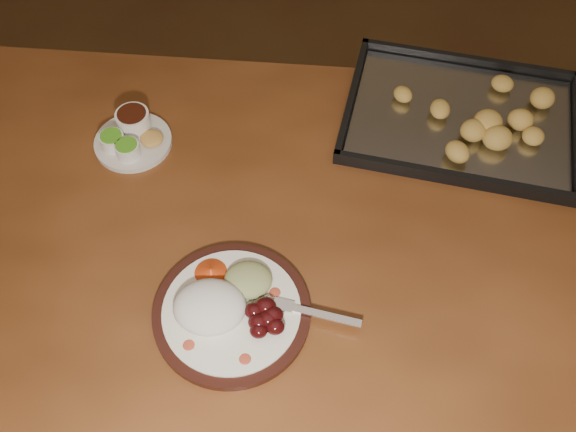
{
  "coord_description": "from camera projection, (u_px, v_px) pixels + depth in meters",
  "views": [
    {
      "loc": [
        -0.04,
        -0.71,
        1.79
      ],
      "look_at": [
        -0.07,
        -0.01,
        0.77
      ],
      "focal_mm": 40.0,
      "sensor_mm": 36.0,
      "label": 1
    }
  ],
  "objects": [
    {
      "name": "ground",
      "position": [
        312.0,
        364.0,
        1.87
      ],
      "size": [
        4.0,
        4.0,
        0.0
      ],
      "primitive_type": "plane",
      "color": "brown",
      "rests_on": "ground"
    },
    {
      "name": "condiment_saucer",
      "position": [
        131.0,
        136.0,
        1.35
      ],
      "size": [
        0.16,
        0.16,
        0.06
      ],
      "rotation": [
        0.0,
        0.0,
        -0.25
      ],
      "color": "silver",
      "rests_on": "dining_table"
    },
    {
      "name": "dining_table",
      "position": [
        284.0,
        248.0,
        1.33
      ],
      "size": [
        1.54,
        0.96,
        0.75
      ],
      "rotation": [
        0.0,
        0.0,
        -0.04
      ],
      "color": "brown",
      "rests_on": "ground"
    },
    {
      "name": "baking_tray",
      "position": [
        461.0,
        116.0,
        1.39
      ],
      "size": [
        0.56,
        0.45,
        0.05
      ],
      "rotation": [
        0.0,
        0.0,
        -0.19
      ],
      "color": "black",
      "rests_on": "dining_table"
    },
    {
      "name": "dinner_plate",
      "position": [
        229.0,
        308.0,
        1.12
      ],
      "size": [
        0.37,
        0.28,
        0.06
      ],
      "rotation": [
        0.0,
        0.0,
        -0.05
      ],
      "color": "black",
      "rests_on": "dining_table"
    }
  ]
}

